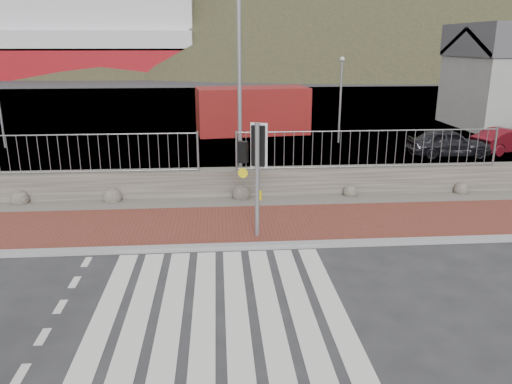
{
  "coord_description": "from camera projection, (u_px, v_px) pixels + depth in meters",
  "views": [
    {
      "loc": [
        0.02,
        -8.11,
        4.77
      ],
      "look_at": [
        0.89,
        3.0,
        1.42
      ],
      "focal_mm": 35.0,
      "sensor_mm": 36.0,
      "label": 1
    }
  ],
  "objects": [
    {
      "name": "ground",
      "position": [
        220.0,
        314.0,
        9.12
      ],
      "size": [
        220.0,
        220.0,
        0.0
      ],
      "primitive_type": "plane",
      "color": "#28282B",
      "rests_on": "ground"
    },
    {
      "name": "sidewalk_far",
      "position": [
        219.0,
        226.0,
        13.4
      ],
      "size": [
        40.0,
        3.0,
        0.08
      ],
      "primitive_type": "cube",
      "color": "brown",
      "rests_on": "ground"
    },
    {
      "name": "kerb_far",
      "position": [
        219.0,
        247.0,
        11.97
      ],
      "size": [
        40.0,
        0.25,
        0.12
      ],
      "primitive_type": "cube",
      "color": "gray",
      "rests_on": "ground"
    },
    {
      "name": "zebra_crossing",
      "position": [
        220.0,
        314.0,
        9.12
      ],
      "size": [
        4.62,
        5.6,
        0.01
      ],
      "color": "silver",
      "rests_on": "ground"
    },
    {
      "name": "gravel_strip",
      "position": [
        218.0,
        203.0,
        15.32
      ],
      "size": [
        40.0,
        1.5,
        0.06
      ],
      "primitive_type": "cube",
      "color": "#59544C",
      "rests_on": "ground"
    },
    {
      "name": "stone_wall",
      "position": [
        218.0,
        183.0,
        15.96
      ],
      "size": [
        40.0,
        0.6,
        0.9
      ],
      "primitive_type": "cube",
      "color": "#4A453D",
      "rests_on": "ground"
    },
    {
      "name": "railing",
      "position": [
        217.0,
        142.0,
        15.42
      ],
      "size": [
        18.07,
        0.07,
        1.22
      ],
      "color": "gray",
      "rests_on": "stone_wall"
    },
    {
      "name": "quay",
      "position": [
        217.0,
        112.0,
        35.76
      ],
      "size": [
        120.0,
        40.0,
        0.5
      ],
      "primitive_type": "cube",
      "color": "#4C4C4F",
      "rests_on": "ground"
    },
    {
      "name": "water",
      "position": [
        216.0,
        78.0,
        69.17
      ],
      "size": [
        220.0,
        50.0,
        0.05
      ],
      "primitive_type": "cube",
      "color": "#3F4C54",
      "rests_on": "ground"
    },
    {
      "name": "ferry",
      "position": [
        41.0,
        38.0,
        70.56
      ],
      "size": [
        50.0,
        16.0,
        20.0
      ],
      "color": "maroon",
      "rests_on": "ground"
    },
    {
      "name": "hills_backdrop",
      "position": [
        252.0,
        187.0,
        100.18
      ],
      "size": [
        254.0,
        90.0,
        100.0
      ],
      "color": "#2C2F1C",
      "rests_on": "ground"
    },
    {
      "name": "traffic_signal_far",
      "position": [
        256.0,
        156.0,
        12.06
      ],
      "size": [
        0.72,
        0.45,
        2.94
      ],
      "rotation": [
        0.0,
        0.0,
        2.76
      ],
      "color": "gray",
      "rests_on": "ground"
    },
    {
      "name": "streetlight",
      "position": [
        244.0,
        51.0,
        15.6
      ],
      "size": [
        1.68,
        0.51,
        8.01
      ],
      "rotation": [
        0.0,
        0.0,
        -0.2
      ],
      "color": "gray",
      "rests_on": "ground"
    },
    {
      "name": "shipping_container",
      "position": [
        252.0,
        111.0,
        26.94
      ],
      "size": [
        6.17,
        3.14,
        2.47
      ],
      "primitive_type": "cube",
      "rotation": [
        0.0,
        0.0,
        0.12
      ],
      "color": "maroon",
      "rests_on": "ground"
    },
    {
      "name": "car_a",
      "position": [
        449.0,
        143.0,
        21.62
      ],
      "size": [
        3.55,
        1.55,
        1.19
      ],
      "primitive_type": "imported",
      "rotation": [
        0.0,
        0.0,
        1.53
      ],
      "color": "black",
      "rests_on": "ground"
    },
    {
      "name": "car_b",
      "position": [
        508.0,
        140.0,
        22.38
      ],
      "size": [
        3.54,
        2.15,
        1.1
      ],
      "primitive_type": "imported",
      "rotation": [
        0.0,
        0.0,
        1.89
      ],
      "color": "#5A0C15",
      "rests_on": "ground"
    }
  ]
}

